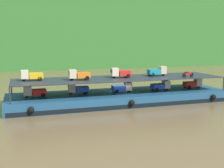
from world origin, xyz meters
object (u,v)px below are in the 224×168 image
Objects in this scene: mini_truck_upper_fore at (120,73)px; mini_truck_upper_stern at (32,75)px; cargo_barge at (121,97)px; mini_truck_lower_stern at (35,92)px; mini_truck_upper_mid at (79,75)px; mini_truck_lower_mid at (122,87)px; mini_truck_lower_bow at (193,84)px; mini_truck_upper_bow at (157,71)px; mini_truck_lower_aft at (78,89)px; mini_truck_lower_fore at (161,86)px; motorcycle_upper_port at (188,74)px.

mini_truck_upper_stern is at bearing 176.72° from mini_truck_upper_fore.
cargo_barge is at bearing -4.00° from mini_truck_upper_stern.
mini_truck_lower_stern is 1.01× the size of mini_truck_upper_mid.
mini_truck_lower_mid and mini_truck_lower_bow have the same top height.
mini_truck_upper_fore is at bearing -176.23° from mini_truck_upper_bow.
mini_truck_upper_bow reaches higher than cargo_barge.
mini_truck_upper_mid is at bearing -92.71° from mini_truck_lower_aft.
mini_truck_lower_stern is 1.01× the size of mini_truck_upper_bow.
mini_truck_lower_stern is 17.51m from mini_truck_upper_bow.
mini_truck_lower_mid is 0.99× the size of mini_truck_lower_fore.
mini_truck_lower_aft is 1.01× the size of mini_truck_upper_stern.
cargo_barge is 16.03× the size of motorcycle_upper_port.
mini_truck_lower_fore is 5.64m from mini_truck_lower_bow.
mini_truck_upper_mid is (-17.55, -0.49, 2.00)m from mini_truck_lower_bow.
mini_truck_lower_stern is at bearing 174.59° from mini_truck_upper_mid.
mini_truck_upper_stern is 1.44× the size of motorcycle_upper_port.
mini_truck_upper_fore is 1.46× the size of motorcycle_upper_port.
mini_truck_upper_fore is at bearing 0.61° from mini_truck_lower_stern.
mini_truck_upper_stern reaches higher than cargo_barge.
mini_truck_lower_fore is 1.01× the size of mini_truck_upper_fore.
mini_truck_lower_fore is 1.01× the size of mini_truck_upper_bow.
mini_truck_lower_stern is 1.01× the size of mini_truck_lower_mid.
mini_truck_lower_bow is 6.12m from mini_truck_upper_bow.
mini_truck_upper_mid reaches higher than mini_truck_lower_bow.
mini_truck_upper_bow reaches higher than mini_truck_lower_aft.
mini_truck_lower_mid is 6.10m from mini_truck_upper_bow.
mini_truck_upper_mid is (5.60, -0.53, 2.00)m from mini_truck_lower_stern.
mini_truck_lower_aft is 1.00× the size of mini_truck_upper_fore.
mini_truck_lower_bow is 11.79m from mini_truck_upper_fore.
motorcycle_upper_port reaches higher than mini_truck_lower_fore.
motorcycle_upper_port is at bearing -27.36° from mini_truck_lower_fore.
motorcycle_upper_port is at bearing -11.73° from mini_truck_lower_mid.
mini_truck_lower_stern reaches higher than cargo_barge.
mini_truck_upper_fore reaches higher than mini_truck_lower_stern.
cargo_barge is 10.93× the size of mini_truck_lower_stern.
mini_truck_upper_stern is at bearing 167.20° from mini_truck_upper_mid.
mini_truck_lower_fore is at bearing -3.99° from mini_truck_upper_stern.
mini_truck_lower_mid is 12.13m from mini_truck_upper_stern.
mini_truck_lower_aft is 1.01× the size of mini_truck_upper_mid.
mini_truck_lower_mid is (6.02, -0.81, 0.00)m from mini_truck_lower_aft.
mini_truck_upper_stern is (-11.91, 1.05, 2.00)m from mini_truck_lower_mid.
mini_truck_lower_fore is (11.87, -1.00, 0.00)m from mini_truck_lower_aft.
mini_truck_upper_mid is 1.00× the size of mini_truck_upper_bow.
motorcycle_upper_port is at bearing -5.89° from mini_truck_lower_stern.
mini_truck_lower_bow is at bearing 1.62° from mini_truck_upper_mid.
mini_truck_lower_fore is at bearing -1.90° from mini_truck_lower_mid.
mini_truck_lower_stern is at bearing 174.11° from motorcycle_upper_port.
motorcycle_upper_port is at bearing -12.87° from cargo_barge.
mini_truck_lower_stern is at bearing -179.39° from mini_truck_upper_fore.
mini_truck_upper_bow is at bearing 5.03° from mini_truck_upper_mid.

